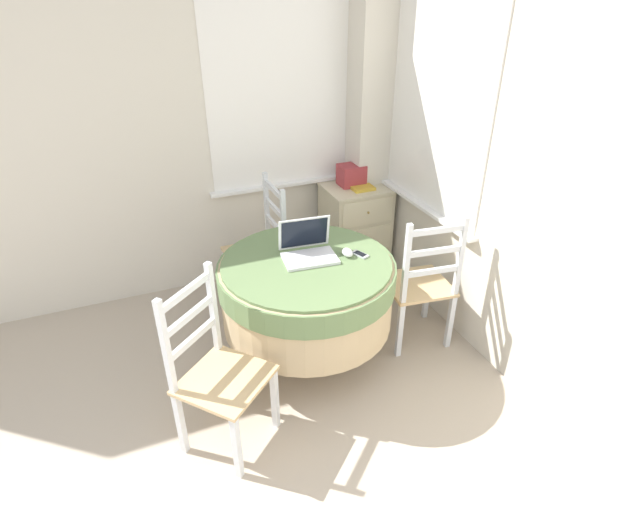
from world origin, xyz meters
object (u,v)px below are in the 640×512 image
object	(u,v)px
laptop	(308,249)
dining_chair_near_right_window	(421,285)
cell_phone	(360,254)
book_on_cabinet	(360,186)
computer_mouse	(347,252)
round_dining_table	(307,288)
storage_box	(351,175)
dining_chair_near_back_window	(260,250)
corner_cabinet	(355,228)
dining_chair_camera_near	(217,373)

from	to	relation	value
laptop	dining_chair_near_right_window	distance (m)	0.83
cell_phone	book_on_cabinet	size ratio (longest dim) A/B	0.54
computer_mouse	book_on_cabinet	world-z (taller)	computer_mouse
round_dining_table	cell_phone	xyz separation A→B (m)	(0.33, -0.05, 0.20)
book_on_cabinet	laptop	bearing A→B (deg)	-132.09
cell_phone	dining_chair_near_right_window	distance (m)	0.53
computer_mouse	storage_box	distance (m)	1.17
laptop	dining_chair_near_back_window	world-z (taller)	dining_chair_near_back_window
dining_chair_near_back_window	corner_cabinet	bearing A→B (deg)	12.66
round_dining_table	dining_chair_near_right_window	distance (m)	0.78
computer_mouse	dining_chair_near_back_window	world-z (taller)	dining_chair_near_back_window
cell_phone	dining_chair_near_back_window	bearing A→B (deg)	116.28
round_dining_table	dining_chair_near_right_window	size ratio (longest dim) A/B	1.10
laptop	corner_cabinet	distance (m)	1.27
dining_chair_near_back_window	laptop	bearing A→B (deg)	-81.53
laptop	storage_box	xyz separation A→B (m)	(0.75, 0.96, 0.04)
laptop	dining_chair_near_back_window	bearing A→B (deg)	98.47
dining_chair_near_back_window	round_dining_table	bearing A→B (deg)	-84.35
computer_mouse	storage_box	bearing A→B (deg)	63.10
book_on_cabinet	cell_phone	bearing A→B (deg)	-116.61
cell_phone	dining_chair_near_back_window	distance (m)	0.96
round_dining_table	cell_phone	distance (m)	0.39
corner_cabinet	dining_chair_near_right_window	bearing A→B (deg)	-92.27
storage_box	book_on_cabinet	world-z (taller)	storage_box
cell_phone	dining_chair_camera_near	distance (m)	1.09
round_dining_table	storage_box	bearing A→B (deg)	52.22
cell_phone	storage_box	distance (m)	1.16
laptop	dining_chair_near_right_window	xyz separation A→B (m)	(0.74, -0.15, -0.34)
corner_cabinet	laptop	bearing A→B (deg)	-130.51
cell_phone	book_on_cabinet	world-z (taller)	book_on_cabinet
dining_chair_camera_near	storage_box	xyz separation A→B (m)	(1.44, 1.42, 0.38)
laptop	storage_box	world-z (taller)	laptop
round_dining_table	laptop	xyz separation A→B (m)	(0.03, 0.05, 0.24)
laptop	dining_chair_camera_near	bearing A→B (deg)	-145.83
book_on_cabinet	storage_box	bearing A→B (deg)	117.60
dining_chair_near_back_window	storage_box	distance (m)	0.97
laptop	round_dining_table	bearing A→B (deg)	-119.60
computer_mouse	corner_cabinet	size ratio (longest dim) A/B	0.12
cell_phone	storage_box	world-z (taller)	storage_box
storage_box	book_on_cabinet	xyz separation A→B (m)	(0.04, -0.08, -0.07)
cell_phone	dining_chair_near_back_window	xyz separation A→B (m)	(-0.40, 0.82, -0.30)
cell_phone	storage_box	size ratio (longest dim) A/B	0.59
dining_chair_near_back_window	book_on_cabinet	distance (m)	0.97
dining_chair_camera_near	corner_cabinet	bearing A→B (deg)	43.20
round_dining_table	corner_cabinet	size ratio (longest dim) A/B	1.43
cell_phone	dining_chair_near_right_window	world-z (taller)	dining_chair_near_right_window
dining_chair_camera_near	computer_mouse	bearing A→B (deg)	22.69
dining_chair_camera_near	dining_chair_near_back_window	bearing A→B (deg)	63.66
cell_phone	dining_chair_camera_near	bearing A→B (deg)	-159.97
round_dining_table	book_on_cabinet	distance (m)	1.26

